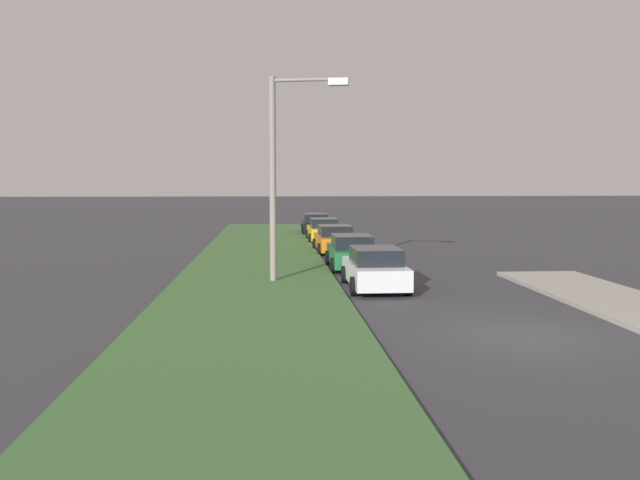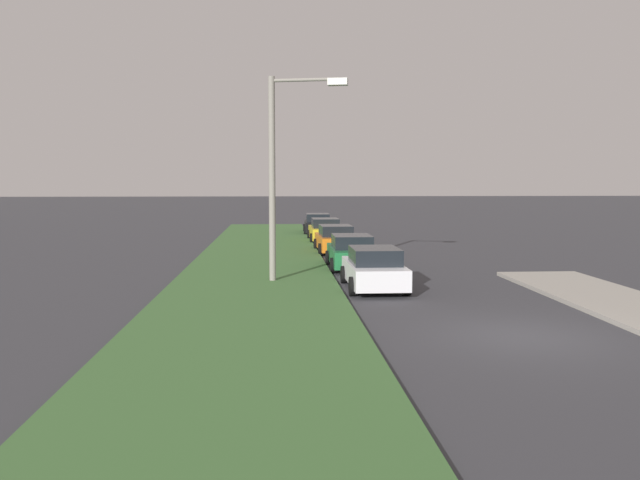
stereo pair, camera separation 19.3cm
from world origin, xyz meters
The scene contains 8 objects.
ground centered at (0.00, 0.00, 0.00)m, with size 300.00×300.00×0.00m, color #38383D.
grass_median centered at (10.00, 6.72, 0.06)m, with size 60.00×6.00×0.12m, color #3D6633.
parked_car_white centered at (7.08, 2.51, 0.72)m, with size 4.30×2.02×1.47m.
parked_car_green centered at (12.39, 2.68, 0.72)m, with size 4.31×2.05×1.47m.
parked_car_orange centered at (18.58, 2.80, 0.72)m, with size 4.35×2.11×1.47m.
parked_car_yellow centered at (24.88, 2.87, 0.72)m, with size 4.32×2.05×1.47m.
parked_car_black centered at (30.83, 2.94, 0.72)m, with size 4.35×2.11×1.47m.
streetlight centered at (8.50, 5.70, 4.39)m, with size 0.90×2.84×7.50m.
Camera 1 is at (-14.88, 6.11, 3.74)m, focal length 36.05 mm.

